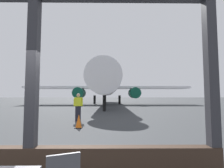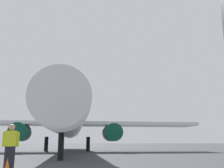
# 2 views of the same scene
# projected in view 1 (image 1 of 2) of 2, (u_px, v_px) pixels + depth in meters

# --- Properties ---
(ground_plane) EXTENTS (220.00, 220.00, 0.00)m
(ground_plane) POSITION_uv_depth(u_px,v_px,m) (104.00, 102.00, 43.13)
(ground_plane) COLOR #383A3D
(window_frame) EXTENTS (7.43, 0.24, 3.84)m
(window_frame) POSITION_uv_depth(u_px,v_px,m) (32.00, 107.00, 3.32)
(window_frame) COLOR #38281E
(window_frame) RESTS_ON ground
(airplane) EXTENTS (29.66, 31.71, 10.12)m
(airplane) POSITION_uv_depth(u_px,v_px,m) (107.00, 86.00, 29.76)
(airplane) COLOR silver
(airplane) RESTS_ON ground
(ground_crew_worker) EXTENTS (0.56, 0.22, 1.74)m
(ground_crew_worker) POSITION_uv_depth(u_px,v_px,m) (78.00, 107.00, 10.61)
(ground_crew_worker) COLOR black
(ground_crew_worker) RESTS_ON ground
(traffic_cone) EXTENTS (0.36, 0.36, 0.68)m
(traffic_cone) POSITION_uv_depth(u_px,v_px,m) (79.00, 121.00, 8.34)
(traffic_cone) COLOR orange
(traffic_cone) RESTS_ON ground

